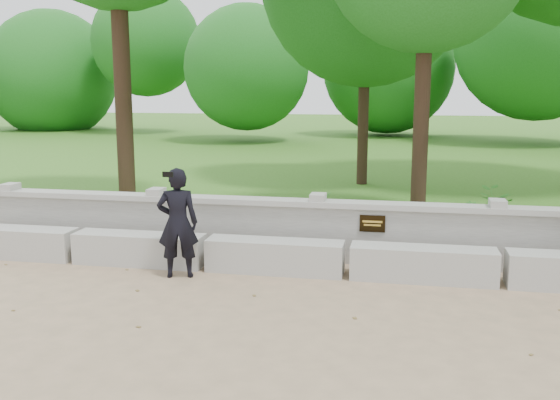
{
  "coord_description": "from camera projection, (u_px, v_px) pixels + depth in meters",
  "views": [
    {
      "loc": [
        0.68,
        -6.27,
        2.54
      ],
      "look_at": [
        -0.87,
        1.59,
        1.08
      ],
      "focal_mm": 40.0,
      "sensor_mm": 36.0,
      "label": 1
    }
  ],
  "objects": [
    {
      "name": "shrub_b",
      "position": [
        469.0,
        220.0,
        9.51
      ],
      "size": [
        0.35,
        0.38,
        0.56
      ],
      "primitive_type": "imported",
      "rotation": [
        0.0,
        0.0,
        2.01
      ],
      "color": "#347929",
      "rests_on": "lawn"
    },
    {
      "name": "shrub_c",
      "position": [
        497.0,
        205.0,
        10.57
      ],
      "size": [
        0.61,
        0.55,
        0.62
      ],
      "primitive_type": "imported",
      "rotation": [
        0.0,
        0.0,
        3.26
      ],
      "color": "#347929",
      "rests_on": "lawn"
    },
    {
      "name": "shrub_d",
      "position": [
        324.0,
        208.0,
        10.55
      ],
      "size": [
        0.35,
        0.37,
        0.53
      ],
      "primitive_type": "imported",
      "rotation": [
        0.0,
        0.0,
        5.05
      ],
      "color": "#347929",
      "rests_on": "lawn"
    },
    {
      "name": "ground",
      "position": [
        331.0,
        328.0,
        6.63
      ],
      "size": [
        80.0,
        80.0,
        0.0
      ],
      "primitive_type": "plane",
      "color": "tan",
      "rests_on": "ground"
    },
    {
      "name": "parapet_wall",
      "position": [
        352.0,
        231.0,
        9.06
      ],
      "size": [
        12.5,
        0.35,
        0.9
      ],
      "color": "#ACAAA3",
      "rests_on": "ground"
    },
    {
      "name": "man_main",
      "position": [
        178.0,
        223.0,
        8.31
      ],
      "size": [
        0.62,
        0.57,
        1.49
      ],
      "color": "black",
      "rests_on": "ground"
    },
    {
      "name": "lawn",
      "position": [
        380.0,
        162.0,
        20.12
      ],
      "size": [
        40.0,
        22.0,
        0.25
      ],
      "primitive_type": "cube",
      "color": "#326017",
      "rests_on": "ground"
    },
    {
      "name": "shrub_a",
      "position": [
        105.0,
        207.0,
        10.53
      ],
      "size": [
        0.35,
        0.29,
        0.56
      ],
      "primitive_type": "imported",
      "rotation": [
        0.0,
        0.0,
        0.38
      ],
      "color": "#347929",
      "rests_on": "lawn"
    },
    {
      "name": "concrete_bench",
      "position": [
        347.0,
        260.0,
        8.43
      ],
      "size": [
        11.9,
        0.45,
        0.45
      ],
      "color": "#B7B5AD",
      "rests_on": "ground"
    }
  ]
}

